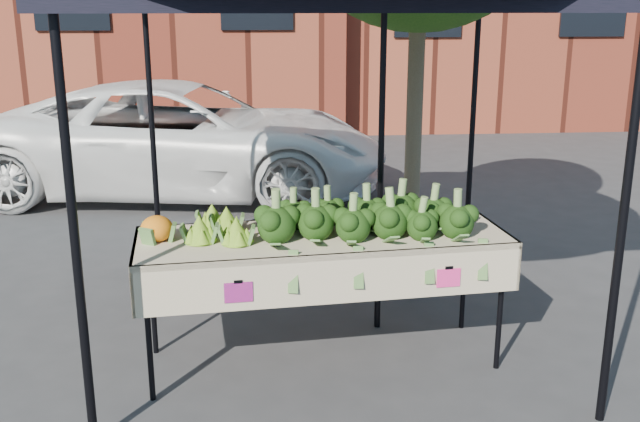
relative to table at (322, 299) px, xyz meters
The scene contains 7 objects.
ground 0.48m from the table, 55.29° to the left, with size 90.00×90.00×0.00m, color #2F2F31.
table is the anchor object (origin of this frame).
canopy 1.09m from the table, 79.70° to the left, with size 3.16×3.16×2.74m, color black, non-canonical shape.
broccoli_heap 0.66m from the table, ahead, with size 1.39×0.59×0.29m, color #16330F.
romanesco_cluster 0.87m from the table, behind, with size 0.45×0.59×0.22m, color #83B72B.
cauliflower_pair 1.19m from the table, behind, with size 0.22×0.22×0.20m, color orange.
street_tree 2.01m from the table, 54.64° to the left, with size 1.89×1.89×3.73m, color #1E4C14, non-canonical shape.
Camera 1 is at (-0.49, -4.66, 2.35)m, focal length 41.20 mm.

